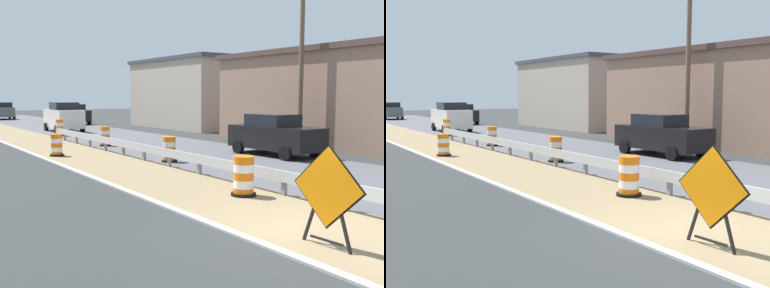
% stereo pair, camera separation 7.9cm
% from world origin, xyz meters
% --- Properties ---
extents(ground_plane, '(160.00, 160.00, 0.00)m').
position_xyz_m(ground_plane, '(0.00, 0.00, 0.00)').
color(ground_plane, '#2B2D2D').
extents(median_dirt_strip, '(3.54, 120.00, 0.01)m').
position_xyz_m(median_dirt_strip, '(0.57, 0.00, 0.00)').
color(median_dirt_strip, '#7F6B4C').
rests_on(median_dirt_strip, ground).
extents(curb_near_edge, '(0.20, 120.00, 0.11)m').
position_xyz_m(curb_near_edge, '(-1.30, 0.00, 0.00)').
color(curb_near_edge, '#ADADA8').
rests_on(curb_near_edge, ground).
extents(guardrail_median, '(0.18, 45.64, 0.71)m').
position_xyz_m(guardrail_median, '(2.10, -0.30, 0.52)').
color(guardrail_median, '#ADB2B7').
rests_on(guardrail_median, ground).
extents(warning_sign_diamond, '(0.13, 1.58, 1.92)m').
position_xyz_m(warning_sign_diamond, '(-0.37, -0.77, 1.04)').
color(warning_sign_diamond, black).
rests_on(warning_sign_diamond, ground).
extents(traffic_barrel_nearest, '(0.71, 0.71, 1.11)m').
position_xyz_m(traffic_barrel_nearest, '(1.19, 3.42, 0.51)').
color(traffic_barrel_nearest, orange).
rests_on(traffic_barrel_nearest, ground).
extents(traffic_barrel_close, '(0.66, 0.66, 1.06)m').
position_xyz_m(traffic_barrel_close, '(2.85, 10.16, 0.48)').
color(traffic_barrel_close, orange).
rests_on(traffic_barrel_close, ground).
extents(traffic_barrel_mid, '(0.65, 0.65, 1.02)m').
position_xyz_m(traffic_barrel_mid, '(-0.50, 14.65, 0.46)').
color(traffic_barrel_mid, orange).
rests_on(traffic_barrel_mid, ground).
extents(traffic_barrel_far, '(0.64, 0.64, 1.07)m').
position_xyz_m(traffic_barrel_far, '(3.06, 17.34, 0.48)').
color(traffic_barrel_far, orange).
rests_on(traffic_barrel_far, ground).
extents(traffic_barrel_farther, '(0.64, 0.64, 1.14)m').
position_xyz_m(traffic_barrel_farther, '(2.92, 24.79, 0.52)').
color(traffic_barrel_farther, orange).
rests_on(traffic_barrel_farther, ground).
extents(car_lead_near_lane, '(2.27, 4.61, 2.25)m').
position_xyz_m(car_lead_near_lane, '(4.41, 28.35, 1.12)').
color(car_lead_near_lane, silver).
rests_on(car_lead_near_lane, ground).
extents(car_trailing_near_lane, '(2.20, 4.67, 1.92)m').
position_xyz_m(car_trailing_near_lane, '(8.02, 9.22, 0.96)').
color(car_trailing_near_lane, black).
rests_on(car_trailing_near_lane, ground).
extents(car_lead_far_lane, '(2.14, 4.15, 1.96)m').
position_xyz_m(car_lead_far_lane, '(4.50, 49.85, 0.98)').
color(car_lead_far_lane, '#4C5156').
rests_on(car_lead_far_lane, ground).
extents(car_mid_far_lane, '(2.04, 4.03, 1.92)m').
position_xyz_m(car_mid_far_lane, '(8.21, 36.54, 0.96)').
color(car_mid_far_lane, black).
rests_on(car_mid_far_lane, ground).
extents(roadside_shop_near, '(8.79, 15.74, 5.32)m').
position_xyz_m(roadside_shop_near, '(15.34, 9.94, 2.67)').
color(roadside_shop_near, '#93705B').
rests_on(roadside_shop_near, ground).
extents(roadside_shop_far, '(7.49, 11.99, 5.89)m').
position_xyz_m(roadside_shop_far, '(15.85, 26.96, 2.96)').
color(roadside_shop_far, '#AD9E8E').
rests_on(roadside_shop_far, ground).
extents(utility_pole_near, '(0.24, 1.80, 8.90)m').
position_xyz_m(utility_pole_near, '(10.48, 9.97, 4.61)').
color(utility_pole_near, brown).
rests_on(utility_pole_near, ground).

